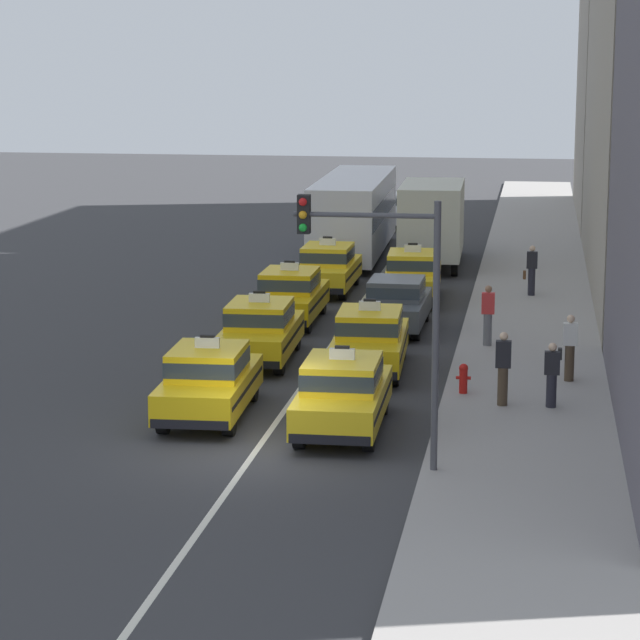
{
  "coord_description": "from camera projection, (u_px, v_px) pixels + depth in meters",
  "views": [
    {
      "loc": [
        5.78,
        -27.91,
        8.42
      ],
      "look_at": [
        0.13,
        8.07,
        1.3
      ],
      "focal_mm": 79.01,
      "sensor_mm": 36.0,
      "label": 1
    }
  ],
  "objects": [
    {
      "name": "ground_plane",
      "position": [
        254.0,
        453.0,
        29.56
      ],
      "size": [
        160.0,
        160.0,
        0.0
      ],
      "primitive_type": "plane",
      "color": "#353538"
    },
    {
      "name": "lane_stripe_left_right",
      "position": [
        369.0,
        291.0,
        48.95
      ],
      "size": [
        0.14,
        80.0,
        0.01
      ],
      "primitive_type": "cube",
      "color": "silver",
      "rests_on": "ground"
    },
    {
      "name": "sidewalk_curb",
      "position": [
        530.0,
        322.0,
        43.24
      ],
      "size": [
        4.0,
        90.0,
        0.15
      ],
      "primitive_type": "cube",
      "color": "#9E9993",
      "rests_on": "ground"
    },
    {
      "name": "taxi_left_nearest",
      "position": [
        209.0,
        380.0,
        32.25
      ],
      "size": [
        1.98,
        4.62,
        1.96
      ],
      "color": "black",
      "rests_on": "ground"
    },
    {
      "name": "taxi_left_second",
      "position": [
        260.0,
        330.0,
        37.95
      ],
      "size": [
        1.97,
        4.62,
        1.96
      ],
      "color": "black",
      "rests_on": "ground"
    },
    {
      "name": "taxi_left_third",
      "position": [
        290.0,
        295.0,
        43.27
      ],
      "size": [
        1.86,
        4.58,
        1.96
      ],
      "color": "black",
      "rests_on": "ground"
    },
    {
      "name": "taxi_left_fourth",
      "position": [
        328.0,
        267.0,
        48.69
      ],
      "size": [
        1.84,
        4.57,
        1.96
      ],
      "color": "black",
      "rests_on": "ground"
    },
    {
      "name": "bus_left_fifth",
      "position": [
        354.0,
        211.0,
        56.9
      ],
      "size": [
        2.78,
        11.26,
        3.22
      ],
      "color": "black",
      "rests_on": "ground"
    },
    {
      "name": "sedan_left_sixth",
      "position": [
        385.0,
        209.0,
        66.34
      ],
      "size": [
        1.83,
        4.33,
        1.58
      ],
      "color": "black",
      "rests_on": "ground"
    },
    {
      "name": "taxi_right_nearest",
      "position": [
        343.0,
        393.0,
        31.09
      ],
      "size": [
        1.89,
        4.59,
        1.96
      ],
      "color": "black",
      "rests_on": "ground"
    },
    {
      "name": "taxi_right_second",
      "position": [
        370.0,
        339.0,
        36.78
      ],
      "size": [
        2.0,
        4.63,
        1.96
      ],
      "color": "black",
      "rests_on": "ground"
    },
    {
      "name": "sedan_right_third",
      "position": [
        396.0,
        302.0,
        42.17
      ],
      "size": [
        1.8,
        4.32,
        1.58
      ],
      "color": "black",
      "rests_on": "ground"
    },
    {
      "name": "taxi_right_fourth",
      "position": [
        413.0,
        275.0,
        47.07
      ],
      "size": [
        2.03,
        4.64,
        1.96
      ],
      "color": "black",
      "rests_on": "ground"
    },
    {
      "name": "box_truck_right_fifth",
      "position": [
        433.0,
        220.0,
        54.35
      ],
      "size": [
        2.44,
        7.02,
        3.27
      ],
      "color": "black",
      "rests_on": "ground"
    },
    {
      "name": "pedestrian_near_crosswalk",
      "position": [
        552.0,
        375.0,
        32.59
      ],
      "size": [
        0.36,
        0.24,
        1.53
      ],
      "color": "#23232D",
      "rests_on": "sidewalk_curb"
    },
    {
      "name": "pedestrian_mid_block",
      "position": [
        569.0,
        348.0,
        35.15
      ],
      "size": [
        0.47,
        0.24,
        1.69
      ],
      "color": "#473828",
      "rests_on": "sidewalk_curb"
    },
    {
      "name": "pedestrian_by_storefront",
      "position": [
        488.0,
        315.0,
        39.32
      ],
      "size": [
        0.36,
        0.24,
        1.7
      ],
      "color": "slate",
      "rests_on": "sidewalk_curb"
    },
    {
      "name": "pedestrian_trailing",
      "position": [
        503.0,
        368.0,
        32.74
      ],
      "size": [
        0.36,
        0.24,
        1.75
      ],
      "color": "#473828",
      "rests_on": "sidewalk_curb"
    },
    {
      "name": "pedestrian_far_corner",
      "position": [
        531.0,
        270.0,
        47.23
      ],
      "size": [
        0.47,
        0.24,
        1.69
      ],
      "color": "#23232D",
      "rests_on": "sidewalk_curb"
    },
    {
      "name": "fire_hydrant",
      "position": [
        463.0,
        377.0,
        33.97
      ],
      "size": [
        0.36,
        0.22,
        0.73
      ],
      "color": "red",
      "rests_on": "sidewalk_curb"
    },
    {
      "name": "traffic_light_pole",
      "position": [
        387.0,
        286.0,
        27.35
      ],
      "size": [
        2.87,
        0.33,
        5.58
      ],
      "color": "#47474C",
      "rests_on": "ground"
    }
  ]
}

